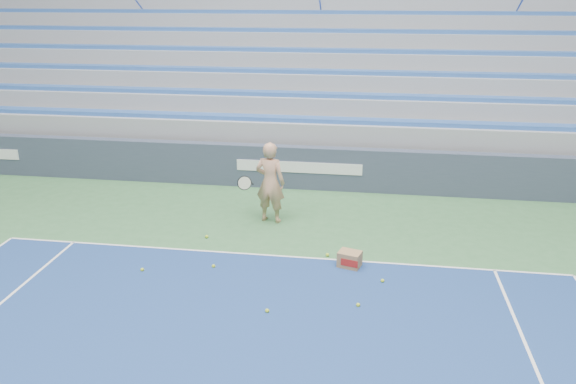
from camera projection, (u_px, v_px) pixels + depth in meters
The scene contains 12 objects.
sponsor_barrier at pixel (300, 167), 14.35m from camera, with size 30.00×0.32×1.10m.
bleachers at pixel (321, 67), 19.05m from camera, with size 31.00×9.15×7.30m.
tennis_player at pixel (270, 183), 12.16m from camera, with size 0.97×0.89×1.80m.
ball_box at pixel (350, 259), 10.36m from camera, with size 0.47×0.41×0.30m.
tennis_ball_0 at pixel (214, 266), 10.36m from camera, with size 0.07×0.07×0.07m, color #BBD52B.
tennis_ball_1 at pixel (207, 237), 11.59m from camera, with size 0.07×0.07×0.07m, color #BBD52B.
tennis_ball_2 at pixel (267, 311), 8.93m from camera, with size 0.07×0.07×0.07m, color #BBD52B.
tennis_ball_3 at pixel (383, 281), 9.84m from camera, with size 0.07×0.07×0.07m, color #BBD52B.
tennis_ball_4 at pixel (327, 255), 10.80m from camera, with size 0.07×0.07×0.07m, color #BBD52B.
tennis_ball_5 at pixel (343, 263), 10.49m from camera, with size 0.07×0.07×0.07m, color #BBD52B.
tennis_ball_6 at pixel (142, 270), 10.23m from camera, with size 0.07×0.07×0.07m, color #BBD52B.
tennis_ball_7 at pixel (358, 305), 9.09m from camera, with size 0.07×0.07×0.07m, color #BBD52B.
Camera 1 is at (1.71, 2.28, 4.87)m, focal length 35.00 mm.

